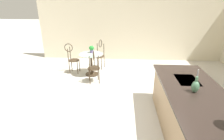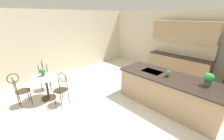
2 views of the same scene
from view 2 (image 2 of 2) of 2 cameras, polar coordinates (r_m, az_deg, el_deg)
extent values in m
plane|color=beige|center=(4.14, 11.16, -16.52)|extent=(40.00, 40.00, 0.00)
cube|color=beige|center=(6.77, 30.43, 8.55)|extent=(9.00, 0.12, 2.70)
cube|color=beige|center=(6.73, -19.41, 10.19)|extent=(0.12, 7.80, 2.70)
cube|color=tan|center=(4.42, 21.23, -8.18)|extent=(2.70, 0.96, 0.88)
cube|color=#2D231E|center=(4.23, 22.05, -2.72)|extent=(2.80, 1.06, 0.04)
cube|color=#B2B5BA|center=(4.45, 15.69, -0.68)|extent=(0.56, 0.40, 0.03)
cube|color=tan|center=(6.68, 24.62, 1.26)|extent=(2.40, 0.60, 0.88)
cube|color=#2D231E|center=(6.56, 25.23, 5.04)|extent=(2.44, 0.64, 0.04)
cube|color=beige|center=(6.63, 26.18, 7.92)|extent=(2.40, 0.04, 0.60)
cube|color=tan|center=(6.37, 26.59, 13.65)|extent=(2.40, 0.36, 0.76)
cylinder|color=#3D2D1E|center=(5.08, -23.80, -10.11)|extent=(0.44, 0.44, 0.03)
cylinder|color=#3D2D1E|center=(4.91, -24.42, -6.48)|extent=(0.07, 0.07, 0.69)
cylinder|color=#B2C6C1|center=(4.77, -25.06, -2.68)|extent=(0.80, 0.80, 0.01)
cylinder|color=#3D2D1E|center=(4.59, -21.93, -10.29)|extent=(0.03, 0.03, 0.45)
cylinder|color=#3D2D1E|center=(4.73, -19.26, -8.91)|extent=(0.03, 0.03, 0.45)
cylinder|color=#3D2D1E|center=(4.39, -19.63, -11.46)|extent=(0.03, 0.03, 0.45)
cylinder|color=#3D2D1E|center=(4.54, -16.92, -9.96)|extent=(0.03, 0.03, 0.45)
cylinder|color=#3D2D1E|center=(4.44, -19.81, -7.54)|extent=(0.46, 0.46, 0.02)
cylinder|color=#3D2D1E|center=(4.17, -20.19, -6.21)|extent=(0.03, 0.03, 0.45)
cylinder|color=#3D2D1E|center=(4.32, -17.56, -4.92)|extent=(0.03, 0.03, 0.45)
torus|color=#3D2D1E|center=(4.15, -19.22, -2.77)|extent=(0.28, 0.10, 0.28)
cylinder|color=#3D2D1E|center=(5.12, -30.38, -8.42)|extent=(0.02, 0.02, 0.45)
cylinder|color=#3D2D1E|center=(4.87, -29.48, -9.71)|extent=(0.02, 0.02, 0.45)
cylinder|color=#3D2D1E|center=(5.08, -33.41, -9.30)|extent=(0.02, 0.02, 0.45)
cylinder|color=#3D2D1E|center=(4.83, -32.66, -10.65)|extent=(0.02, 0.02, 0.45)
cylinder|color=#3D2D1E|center=(4.87, -32.01, -7.10)|extent=(0.38, 0.38, 0.02)
cylinder|color=#3D2D1E|center=(4.88, -34.55, -4.77)|extent=(0.02, 0.02, 0.45)
cylinder|color=#3D2D1E|center=(4.64, -33.90, -5.85)|extent=(0.02, 0.02, 0.45)
torus|color=#3D2D1E|center=(4.68, -34.80, -2.81)|extent=(0.03, 0.28, 0.28)
cylinder|color=#3D2D1E|center=(5.46, -23.30, -5.30)|extent=(0.03, 0.03, 0.45)
cylinder|color=#3D2D1E|center=(5.45, -26.21, -5.83)|extent=(0.03, 0.03, 0.45)
cylinder|color=#3D2D1E|center=(5.72, -23.65, -4.17)|extent=(0.03, 0.03, 0.45)
cylinder|color=#3D2D1E|center=(5.71, -26.42, -4.68)|extent=(0.03, 0.03, 0.45)
cylinder|color=#3D2D1E|center=(5.49, -25.27, -2.78)|extent=(0.47, 0.47, 0.02)
cylinder|color=#3D2D1E|center=(5.56, -24.44, 0.05)|extent=(0.03, 0.03, 0.45)
cylinder|color=#3D2D1E|center=(5.55, -27.08, -0.42)|extent=(0.03, 0.03, 0.45)
torus|color=#3D2D1E|center=(5.49, -26.13, 2.00)|extent=(0.28, 0.10, 0.28)
cylinder|color=#B2B5BA|center=(4.55, 17.01, 1.38)|extent=(0.02, 0.02, 0.22)
cylinder|color=#7A669E|center=(4.88, -25.75, -1.62)|extent=(0.11, 0.11, 0.09)
ellipsoid|color=green|center=(4.84, -25.96, -0.37)|extent=(0.17, 0.17, 0.15)
cylinder|color=#385147|center=(4.10, 33.72, -4.39)|extent=(0.15, 0.15, 0.12)
ellipsoid|color=#28863A|center=(4.04, 34.16, -2.40)|extent=(0.23, 0.23, 0.21)
ellipsoid|color=#4C7A5B|center=(4.16, 21.42, -1.14)|extent=(0.13, 0.13, 0.21)
cylinder|color=#4C7A5B|center=(4.11, 21.69, 0.72)|extent=(0.04, 0.04, 0.08)
camera|label=1|loc=(2.64, 73.08, 3.79)|focal=27.89mm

